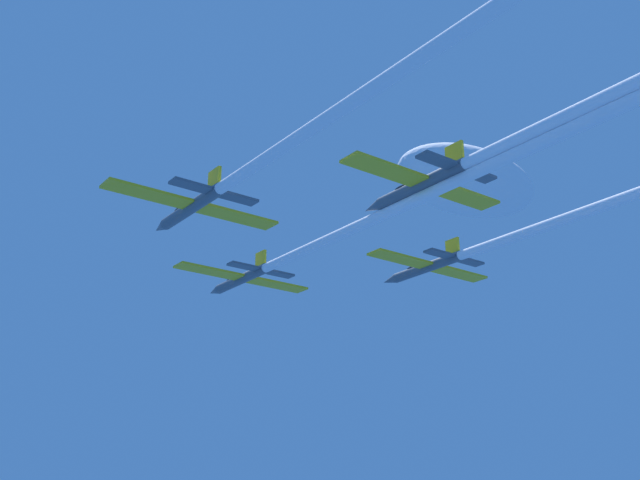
# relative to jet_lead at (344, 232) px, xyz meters

# --- Properties ---
(jet_lead) EXTENTS (16.02, 59.14, 2.65)m
(jet_lead) POSITION_rel_jet_lead_xyz_m (0.00, 0.00, 0.00)
(jet_lead) COLOR #4C5660
(jet_left_wing) EXTENTS (16.02, 64.96, 2.65)m
(jet_left_wing) POSITION_rel_jet_lead_xyz_m (-13.70, -17.03, 0.38)
(jet_left_wing) COLOR #4C5660
(jet_right_wing) EXTENTS (16.02, 57.94, 2.65)m
(jet_right_wing) POSITION_rel_jet_lead_xyz_m (15.07, -13.17, 0.71)
(jet_right_wing) COLOR #4C5660
(jet_slot) EXTENTS (16.02, 56.34, 2.65)m
(jet_slot) POSITION_rel_jet_lead_xyz_m (-0.33, -27.49, 0.89)
(jet_slot) COLOR #4C5660
(cloud_puffy) EXTENTS (33.28, 18.30, 11.65)m
(cloud_puffy) POSITION_rel_jet_lead_xyz_m (63.09, 39.78, 36.91)
(cloud_puffy) COLOR white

